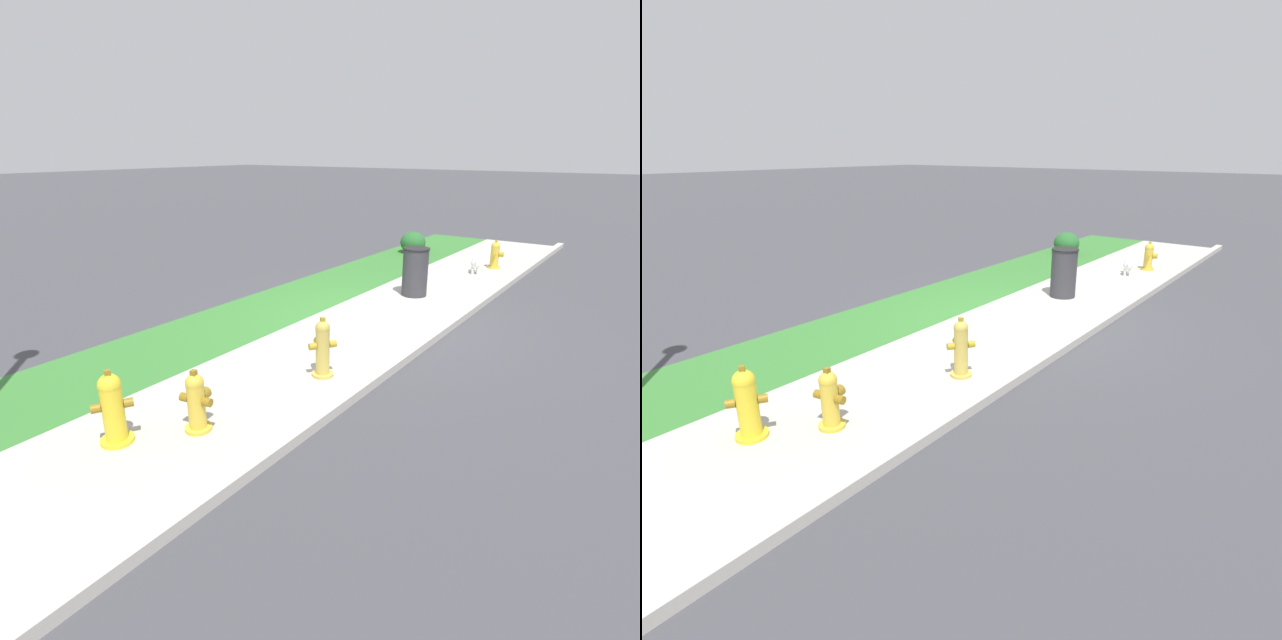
{
  "view_description": "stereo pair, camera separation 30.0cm",
  "coord_description": "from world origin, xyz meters",
  "views": [
    {
      "loc": [
        -7.07,
        -3.84,
        2.78
      ],
      "look_at": [
        -1.48,
        0.15,
        0.4
      ],
      "focal_mm": 28.0,
      "sensor_mm": 36.0,
      "label": 1
    },
    {
      "loc": [
        -6.89,
        -4.09,
        2.78
      ],
      "look_at": [
        -1.48,
        0.15,
        0.4
      ],
      "focal_mm": 28.0,
      "sensor_mm": 36.0,
      "label": 2
    }
  ],
  "objects": [
    {
      "name": "ground_plane",
      "position": [
        0.0,
        0.0,
        0.0
      ],
      "size": [
        120.0,
        120.0,
        0.0
      ],
      "primitive_type": "plane",
      "color": "#424247"
    },
    {
      "name": "sidewalk_pavement",
      "position": [
        0.0,
        0.0,
        0.01
      ],
      "size": [
        18.0,
        2.1,
        0.01
      ],
      "primitive_type": "cube",
      "color": "#BCB7AD",
      "rests_on": "ground"
    },
    {
      "name": "grass_verge",
      "position": [
        0.0,
        1.94,
        0.0
      ],
      "size": [
        18.0,
        1.77,
        0.01
      ],
      "primitive_type": "cube",
      "color": "#387A33",
      "rests_on": "ground"
    },
    {
      "name": "street_curb",
      "position": [
        0.0,
        -1.13,
        0.06
      ],
      "size": [
        18.0,
        0.16,
        0.12
      ],
      "primitive_type": "cube",
      "color": "#BCB7AD",
      "rests_on": "ground"
    },
    {
      "name": "fire_hydrant_near_corner",
      "position": [
        -2.31,
        -0.49,
        0.39
      ],
      "size": [
        0.34,
        0.33,
        0.8
      ],
      "rotation": [
        0.0,
        0.0,
        5.67
      ],
      "color": "gold",
      "rests_on": "ground"
    },
    {
      "name": "fire_hydrant_at_driveway",
      "position": [
        -4.75,
        0.29,
        0.38
      ],
      "size": [
        0.38,
        0.37,
        0.79
      ],
      "rotation": [
        0.0,
        0.0,
        5.75
      ],
      "color": "yellow",
      "rests_on": "ground"
    },
    {
      "name": "fire_hydrant_mid_block",
      "position": [
        -4.12,
        -0.19,
        0.33
      ],
      "size": [
        0.34,
        0.37,
        0.69
      ],
      "rotation": [
        0.0,
        0.0,
        4.94
      ],
      "color": "gold",
      "rests_on": "ground"
    },
    {
      "name": "fire_hydrant_far_end",
      "position": [
        5.08,
        -0.38,
        0.33
      ],
      "size": [
        0.39,
        0.36,
        0.68
      ],
      "rotation": [
        0.0,
        0.0,
        3.33
      ],
      "color": "gold",
      "rests_on": "ground"
    },
    {
      "name": "small_white_dog",
      "position": [
        4.28,
        -0.19,
        0.24
      ],
      "size": [
        0.47,
        0.31,
        0.42
      ],
      "rotation": [
        0.0,
        0.0,
        0.38
      ],
      "color": "white",
      "rests_on": "ground"
    },
    {
      "name": "trash_bin",
      "position": [
        1.76,
        0.17,
        0.48
      ],
      "size": [
        0.52,
        0.52,
        0.95
      ],
      "color": "#333338",
      "rests_on": "ground"
    },
    {
      "name": "shrub_bush_mid_verge",
      "position": [
        5.66,
        2.06,
        0.29
      ],
      "size": [
        0.69,
        0.69,
        0.59
      ],
      "color": "#28662D",
      "rests_on": "ground"
    }
  ]
}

